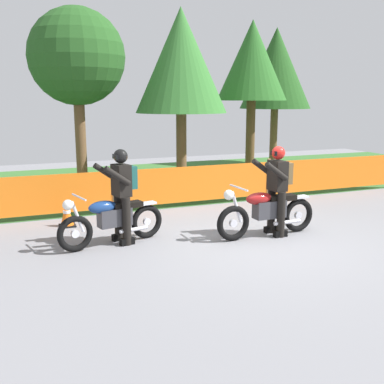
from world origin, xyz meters
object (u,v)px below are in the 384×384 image
object	(u,v)px
motorcycle_trailing	(112,219)
rider_trailing	(122,191)
motorcycle_lead	(266,211)
rider_lead	(277,186)
traffic_cone	(67,214)

from	to	relation	value
motorcycle_trailing	rider_trailing	bearing A→B (deg)	-179.49
motorcycle_lead	rider_lead	size ratio (longest dim) A/B	1.24
rider_lead	traffic_cone	distance (m)	4.23
rider_trailing	motorcycle_trailing	bearing A→B (deg)	0.51
traffic_cone	motorcycle_lead	bearing A→B (deg)	-31.66
motorcycle_lead	motorcycle_trailing	size ratio (longest dim) A/B	1.06
rider_lead	rider_trailing	world-z (taller)	same
motorcycle_lead	traffic_cone	bearing A→B (deg)	-33.92
rider_lead	traffic_cone	world-z (taller)	rider_lead
rider_lead	motorcycle_trailing	bearing A→B (deg)	-12.67
rider_lead	rider_trailing	xyz separation A→B (m)	(-2.81, 0.61, 0.00)
motorcycle_lead	motorcycle_trailing	xyz separation A→B (m)	(-2.80, 0.57, -0.02)
motorcycle_trailing	traffic_cone	size ratio (longest dim) A/B	3.74
rider_lead	rider_trailing	bearing A→B (deg)	-14.43
motorcycle_lead	rider_trailing	size ratio (longest dim) A/B	1.24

